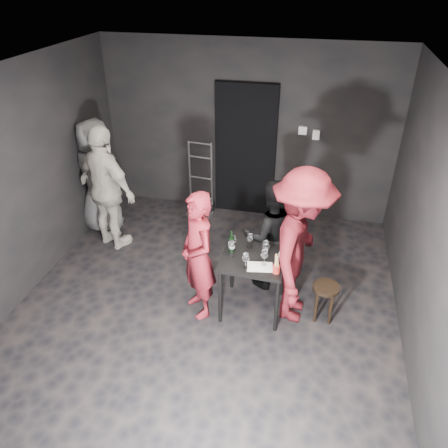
% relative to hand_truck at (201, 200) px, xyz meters
% --- Properties ---
extents(floor, '(4.50, 5.00, 0.02)m').
position_rel_hand_truck_xyz_m(floor, '(0.68, -2.22, -0.22)').
color(floor, black).
rests_on(floor, ground).
extents(ceiling, '(4.50, 5.00, 0.02)m').
position_rel_hand_truck_xyz_m(ceiling, '(0.68, -2.22, 2.48)').
color(ceiling, silver).
rests_on(ceiling, ground).
extents(wall_back, '(4.50, 0.04, 2.70)m').
position_rel_hand_truck_xyz_m(wall_back, '(0.68, 0.28, 1.13)').
color(wall_back, black).
rests_on(wall_back, ground).
extents(wall_front, '(4.50, 0.04, 2.70)m').
position_rel_hand_truck_xyz_m(wall_front, '(0.68, -4.72, 1.13)').
color(wall_front, black).
rests_on(wall_front, ground).
extents(wall_left, '(0.04, 5.00, 2.70)m').
position_rel_hand_truck_xyz_m(wall_left, '(-1.57, -2.22, 1.13)').
color(wall_left, black).
rests_on(wall_left, ground).
extents(wall_right, '(0.04, 5.00, 2.70)m').
position_rel_hand_truck_xyz_m(wall_right, '(2.93, -2.22, 1.13)').
color(wall_right, black).
rests_on(wall_right, ground).
extents(doorway, '(0.95, 0.10, 2.10)m').
position_rel_hand_truck_xyz_m(doorway, '(0.68, 0.22, 0.83)').
color(doorway, black).
rests_on(doorway, ground).
extents(wallbox_upper, '(0.12, 0.06, 0.12)m').
position_rel_hand_truck_xyz_m(wallbox_upper, '(1.53, 0.23, 1.23)').
color(wallbox_upper, '#B7B7B2').
rests_on(wallbox_upper, wall_back).
extents(wallbox_lower, '(0.10, 0.06, 0.14)m').
position_rel_hand_truck_xyz_m(wallbox_lower, '(1.73, 0.23, 1.18)').
color(wallbox_lower, '#B7B7B2').
rests_on(wallbox_lower, wall_back).
extents(hand_truck, '(0.40, 0.34, 1.21)m').
position_rel_hand_truck_xyz_m(hand_truck, '(0.00, 0.00, 0.00)').
color(hand_truck, '#B2B2B7').
rests_on(hand_truck, floor).
extents(tasting_table, '(0.72, 0.72, 0.75)m').
position_rel_hand_truck_xyz_m(tasting_table, '(1.23, -2.12, 0.43)').
color(tasting_table, black).
rests_on(tasting_table, floor).
extents(stool, '(0.31, 0.31, 0.47)m').
position_rel_hand_truck_xyz_m(stool, '(2.06, -2.11, 0.14)').
color(stool, '#372516').
rests_on(stool, floor).
extents(server_red, '(0.67, 0.70, 1.62)m').
position_rel_hand_truck_xyz_m(server_red, '(0.62, -2.30, 0.59)').
color(server_red, maroon).
rests_on(server_red, floor).
extents(woman_black, '(0.79, 0.62, 1.42)m').
position_rel_hand_truck_xyz_m(woman_black, '(1.34, -1.60, 0.49)').
color(woman_black, black).
rests_on(woman_black, floor).
extents(man_maroon, '(0.81, 1.53, 2.28)m').
position_rel_hand_truck_xyz_m(man_maroon, '(1.72, -2.09, 0.92)').
color(man_maroon, maroon).
rests_on(man_maroon, floor).
extents(bystander_cream, '(1.42, 1.09, 2.18)m').
position_rel_hand_truck_xyz_m(bystander_cream, '(-0.98, -1.21, 0.87)').
color(bystander_cream, silver).
rests_on(bystander_cream, floor).
extents(bystander_grey, '(0.98, 0.54, 2.00)m').
position_rel_hand_truck_xyz_m(bystander_grey, '(-1.32, -0.81, 0.78)').
color(bystander_grey, slate).
rests_on(bystander_grey, floor).
extents(tasting_mat, '(0.30, 0.22, 0.00)m').
position_rel_hand_truck_xyz_m(tasting_mat, '(1.32, -2.30, 0.53)').
color(tasting_mat, white).
rests_on(tasting_mat, tasting_table).
extents(wine_glass_a, '(0.09, 0.09, 0.21)m').
position_rel_hand_truck_xyz_m(wine_glass_a, '(0.98, -2.16, 0.63)').
color(wine_glass_a, white).
rests_on(wine_glass_a, tasting_table).
extents(wine_glass_b, '(0.09, 0.09, 0.21)m').
position_rel_hand_truck_xyz_m(wine_glass_b, '(0.97, -2.05, 0.63)').
color(wine_glass_b, white).
rests_on(wine_glass_b, tasting_table).
extents(wine_glass_c, '(0.09, 0.09, 0.19)m').
position_rel_hand_truck_xyz_m(wine_glass_c, '(1.14, -1.94, 0.62)').
color(wine_glass_c, white).
rests_on(wine_glass_c, tasting_table).
extents(wine_glass_d, '(0.09, 0.09, 0.21)m').
position_rel_hand_truck_xyz_m(wine_glass_d, '(1.17, -2.35, 0.63)').
color(wine_glass_d, white).
rests_on(wine_glass_d, tasting_table).
extents(wine_glass_e, '(0.11, 0.11, 0.22)m').
position_rel_hand_truck_xyz_m(wine_glass_e, '(1.36, -2.25, 0.64)').
color(wine_glass_e, white).
rests_on(wine_glass_e, tasting_table).
extents(wine_glass_f, '(0.10, 0.10, 0.22)m').
position_rel_hand_truck_xyz_m(wine_glass_f, '(1.35, -2.09, 0.64)').
color(wine_glass_f, white).
rests_on(wine_glass_f, tasting_table).
extents(wine_bottle, '(0.07, 0.07, 0.28)m').
position_rel_hand_truck_xyz_m(wine_bottle, '(0.96, -2.08, 0.64)').
color(wine_bottle, black).
rests_on(wine_bottle, tasting_table).
extents(breadstick_cup, '(0.08, 0.08, 0.25)m').
position_rel_hand_truck_xyz_m(breadstick_cup, '(1.51, -2.35, 0.64)').
color(breadstick_cup, '#B62A20').
rests_on(breadstick_cup, tasting_table).
extents(reserved_card, '(0.14, 0.17, 0.11)m').
position_rel_hand_truck_xyz_m(reserved_card, '(1.53, -2.09, 0.59)').
color(reserved_card, white).
rests_on(reserved_card, tasting_table).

